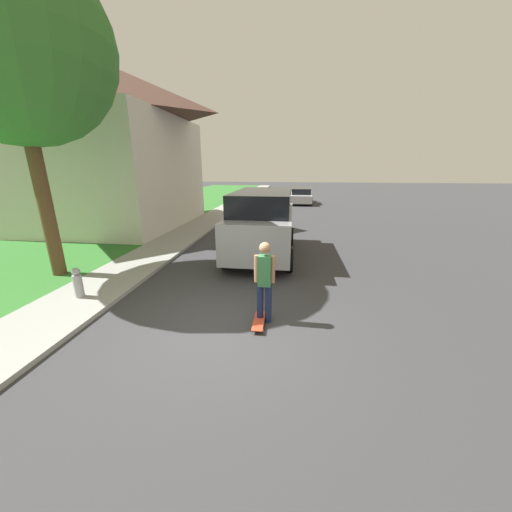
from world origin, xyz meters
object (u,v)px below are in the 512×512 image
object	(u,v)px
car_down_street	(301,196)
skateboard	(259,321)
suv_parked	(263,221)
skateboarder	(264,279)
lawn_tree_near	(10,43)
fire_hydrant	(78,283)

from	to	relation	value
car_down_street	skateboard	distance (m)	20.82
suv_parked	skateboarder	world-z (taller)	suv_parked
suv_parked	car_down_street	bearing A→B (deg)	83.97
suv_parked	skateboard	xyz separation A→B (m)	(0.44, -4.80, -1.14)
suv_parked	skateboard	bearing A→B (deg)	-84.78
suv_parked	skateboarder	distance (m)	4.69
suv_parked	skateboarder	size ratio (longest dim) A/B	3.01
lawn_tree_near	fire_hydrant	xyz separation A→B (m)	(1.72, -1.38, -5.34)
lawn_tree_near	car_down_street	xyz separation A→B (m)	(7.29, 18.85, -5.14)
suv_parked	skateboard	size ratio (longest dim) A/B	6.47
car_down_street	skateboard	xyz separation A→B (m)	(-1.25, -20.78, -0.56)
car_down_street	fire_hydrant	bearing A→B (deg)	-105.41
lawn_tree_near	car_down_street	world-z (taller)	lawn_tree_near
lawn_tree_near	skateboard	bearing A→B (deg)	-17.73
skateboarder	skateboard	world-z (taller)	skateboarder
skateboard	car_down_street	bearing A→B (deg)	86.56
skateboarder	skateboard	size ratio (longest dim) A/B	2.15
car_down_street	fire_hydrant	world-z (taller)	car_down_street
suv_parked	fire_hydrant	bearing A→B (deg)	-132.44
suv_parked	fire_hydrant	distance (m)	5.81
skateboarder	suv_parked	bearing A→B (deg)	96.48
lawn_tree_near	skateboard	world-z (taller)	lawn_tree_near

